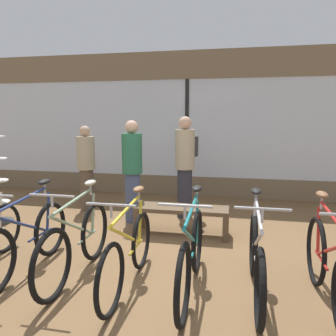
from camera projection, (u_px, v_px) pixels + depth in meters
name	position (u px, v px, depth m)	size (l,w,h in m)	color
ground_plane	(141.00, 266.00, 3.93)	(24.00, 24.00, 0.00)	brown
shop_back_wall	(187.00, 123.00, 7.27)	(12.00, 0.08, 3.20)	#7A664C
bicycle_left	(26.00, 240.00, 3.72)	(0.46, 1.72, 1.03)	black
bicycle_center_left	(77.00, 242.00, 3.62)	(0.46, 1.70, 1.04)	black
bicycle_center	(128.00, 252.00, 3.39)	(0.46, 1.65, 1.01)	black
bicycle_center_right	(191.00, 255.00, 3.28)	(0.46, 1.73, 1.04)	black
bicycle_right	(256.00, 259.00, 3.22)	(0.46, 1.68, 1.03)	black
bicycle_far_right	(329.00, 268.00, 2.99)	(0.46, 1.73, 1.04)	black
display_bench	(182.00, 212.00, 4.94)	(1.40, 0.44, 0.43)	brown
customer_near_rack	(86.00, 166.00, 6.25)	(0.48, 0.48, 1.61)	brown
customer_by_window	(132.00, 169.00, 5.50)	(0.47, 0.47, 1.72)	#424C6B
customer_mid_floor	(185.00, 163.00, 5.76)	(0.42, 0.54, 1.79)	#2D2D38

